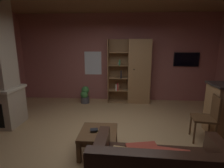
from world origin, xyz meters
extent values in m
cube|color=tan|center=(0.00, 0.00, -0.01)|extent=(6.43, 5.29, 0.02)
cube|color=#9E5B56|center=(0.00, 2.67, 1.41)|extent=(6.55, 0.06, 2.82)
cube|color=white|center=(-0.79, 2.64, 1.25)|extent=(0.57, 0.01, 0.77)
cube|color=#997047|center=(0.73, 2.39, 1.01)|extent=(0.70, 0.38, 2.02)
cube|color=#997047|center=(0.06, 2.57, 1.01)|extent=(0.64, 0.02, 2.02)
cube|color=#997047|center=(-0.26, 2.39, 1.01)|extent=(0.02, 0.38, 2.02)
sphere|color=black|center=(0.55, 2.19, 1.11)|extent=(0.04, 0.04, 0.04)
cube|color=#997047|center=(0.06, 2.39, 0.01)|extent=(0.64, 0.38, 0.02)
cube|color=#997047|center=(0.06, 2.39, 0.40)|extent=(0.64, 0.38, 0.02)
cube|color=#997047|center=(0.06, 2.39, 0.81)|extent=(0.64, 0.38, 0.02)
cube|color=#997047|center=(0.06, 2.39, 1.21)|extent=(0.64, 0.38, 0.02)
cube|color=#997047|center=(0.06, 2.39, 1.62)|extent=(0.64, 0.38, 0.02)
cube|color=beige|center=(0.01, 2.34, 0.52)|extent=(0.04, 0.23, 0.20)
cube|color=#387247|center=(0.11, 2.34, 1.30)|extent=(0.05, 0.23, 0.17)
cube|color=#B22D2D|center=(0.05, 2.34, 0.52)|extent=(0.04, 0.23, 0.22)
cube|color=brown|center=(0.09, 2.34, 0.51)|extent=(0.04, 0.23, 0.19)
cube|color=black|center=(0.16, 2.34, 0.93)|extent=(0.04, 0.23, 0.22)
sphere|color=beige|center=(0.09, 2.39, 1.26)|extent=(0.10, 0.10, 0.10)
cube|color=#382116|center=(-0.04, -1.23, 0.34)|extent=(0.19, 0.92, 0.67)
cube|color=#AD3D2D|center=(0.74, -1.44, 0.54)|extent=(0.49, 0.25, 0.39)
cube|color=tan|center=(0.33, -1.47, 0.53)|extent=(0.43, 0.26, 0.41)
cube|color=#AD3D2D|center=(0.47, -1.25, 0.52)|extent=(0.39, 0.22, 0.31)
cube|color=brown|center=(-0.18, -0.43, 0.38)|extent=(0.63, 0.66, 0.05)
cube|color=brown|center=(-0.18, -0.43, 0.31)|extent=(0.57, 0.60, 0.08)
cube|color=brown|center=(-0.45, -0.72, 0.18)|extent=(0.07, 0.07, 0.35)
cube|color=brown|center=(0.10, -0.72, 0.18)|extent=(0.07, 0.07, 0.35)
cube|color=brown|center=(-0.45, -0.14, 0.18)|extent=(0.07, 0.07, 0.35)
cube|color=brown|center=(0.10, -0.14, 0.18)|extent=(0.07, 0.07, 0.35)
cube|color=gold|center=(-0.13, -0.47, 0.41)|extent=(0.12, 0.11, 0.02)
cube|color=black|center=(-0.25, -0.44, 0.43)|extent=(0.15, 0.13, 0.02)
cube|color=brown|center=(1.80, 0.11, 0.46)|extent=(0.48, 0.48, 0.04)
cube|color=brown|center=(1.99, 0.08, 0.70)|extent=(0.10, 0.40, 0.44)
cylinder|color=brown|center=(1.65, 0.31, 0.23)|extent=(0.04, 0.04, 0.46)
cylinder|color=brown|center=(1.60, -0.04, 0.23)|extent=(0.04, 0.04, 0.46)
cylinder|color=brown|center=(2.01, 0.26, 0.23)|extent=(0.04, 0.04, 0.46)
cylinder|color=brown|center=(1.95, -0.10, 0.23)|extent=(0.04, 0.04, 0.46)
cylinder|color=#4C4C51|center=(-1.00, 2.19, 0.10)|extent=(0.28, 0.28, 0.19)
sphere|color=#3D7F3D|center=(-1.01, 2.15, 0.29)|extent=(0.25, 0.25, 0.25)
sphere|color=#3D7F3D|center=(-0.98, 2.19, 0.43)|extent=(0.25, 0.25, 0.25)
cube|color=black|center=(2.24, 2.61, 1.39)|extent=(0.79, 0.05, 0.44)
cube|color=black|center=(2.24, 2.59, 1.39)|extent=(0.75, 0.01, 0.40)
camera|label=1|loc=(0.24, -3.16, 1.86)|focal=27.98mm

